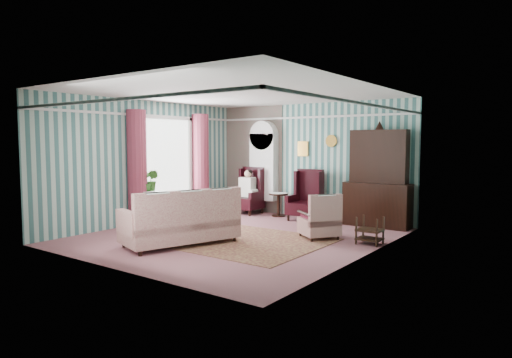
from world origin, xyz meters
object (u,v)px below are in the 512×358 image
Objects in this scene: wingback_left at (247,191)px; floral_armchair at (319,213)px; seated_woman at (247,192)px; bookcase at (263,172)px; nest_table at (370,230)px; sofa at (180,216)px; round_side_table at (279,205)px; dresser_hutch at (378,175)px; plant_stand at (148,208)px; wingback_right at (304,195)px; coffee_table at (188,228)px.

wingback_left is 1.20× the size of floral_armchair.
seated_woman is at bearing 0.00° from wingback_left.
bookcase is 1.79× the size of wingback_left.
sofa reaches higher than nest_table.
sofa reaches higher than floral_armchair.
sofa is (0.30, -3.82, 0.24)m from round_side_table.
bookcase is 0.95× the size of dresser_hutch.
plant_stand is at bearing -120.38° from round_side_table.
bookcase reaches higher than round_side_table.
dresser_hutch is 4.37× the size of nest_table.
nest_table is (4.07, -1.55, -0.32)m from seated_woman.
wingback_left reaches higher than sofa.
round_side_table is (0.90, 0.15, -0.29)m from seated_woman.
wingback_right is at bearing 0.00° from seated_woman.
wingback_right is 1.06× the size of seated_woman.
wingback_right is at bearing 76.17° from coffee_table.
sofa is 2.74m from floral_armchair.
bookcase is at bearing 57.34° from wingback_left.
coffee_table is at bearing -73.44° from wingback_left.
wingback_right reaches higher than floral_armchair.
floral_armchair is at bearing -36.10° from bookcase.
sofa is (2.00, -0.92, 0.14)m from plant_stand.
wingback_left reaches higher than nest_table.
bookcase is at bearing 101.09° from coffee_table.
sofa is (0.95, -4.06, -0.58)m from bookcase.
wingback_left is 2.08× the size of round_side_table.
dresser_hutch is at bearing 4.41° from seated_woman.
bookcase reaches higher than coffee_table.
sofa is 2.44× the size of coffee_table.
sofa is (-2.30, -3.94, -0.64)m from dresser_hutch.
seated_woman reaches higher than sofa.
round_side_table reaches higher than nest_table.
dresser_hutch is 2.27× the size of floral_armchair.
dresser_hutch reaches higher than seated_woman.
round_side_table is 3.60m from nest_table.
bookcase is 1.04× the size of sofa.
wingback_right reaches higher than round_side_table.
round_side_table is 0.75× the size of plant_stand.
seated_woman is (-1.75, 0.00, -0.04)m from wingback_right.
nest_table is 3.58m from sofa.
wingback_left is at bearing -122.66° from bookcase.
dresser_hutch is at bearing -11.60° from sofa.
dresser_hutch is 1.89× the size of wingback_right.
coffee_table is (0.06, -3.37, -0.08)m from round_side_table.
coffee_table is at bearing -151.78° from nest_table.
bookcase is 3.73× the size of round_side_table.
bookcase is 4.15× the size of nest_table.
seated_woman is (-0.25, -0.39, -0.53)m from bookcase.
seated_woman is 0.55× the size of sofa.
round_side_table is at bearing 151.80° from nest_table.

